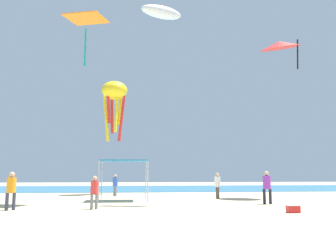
{
  "coord_description": "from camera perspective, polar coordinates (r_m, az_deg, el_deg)",
  "views": [
    {
      "loc": [
        -2.4,
        -19.67,
        1.79
      ],
      "look_at": [
        0.34,
        7.41,
        5.91
      ],
      "focal_mm": 40.71,
      "sensor_mm": 36.0,
      "label": 1
    }
  ],
  "objects": [
    {
      "name": "ground",
      "position": [
        19.9,
        1.21,
        -13.91
      ],
      "size": [
        110.0,
        110.0,
        0.1
      ],
      "primitive_type": "cube",
      "color": "#D1BA8C"
    },
    {
      "name": "ocean_strip",
      "position": [
        45.41,
        -2.79,
        -10.84
      ],
      "size": [
        110.0,
        18.93,
        0.03
      ],
      "primitive_type": "cube",
      "color": "teal",
      "rests_on": "ground"
    },
    {
      "name": "canopy_tent",
      "position": [
        25.61,
        -6.61,
        -6.99
      ],
      "size": [
        3.12,
        2.73,
        2.64
      ],
      "color": "#B2B2B7",
      "rests_on": "ground"
    },
    {
      "name": "person_near_tent",
      "position": [
        20.4,
        -22.42,
        -9.95
      ],
      "size": [
        0.44,
        0.44,
        1.85
      ],
      "rotation": [
        0.0,
        0.0,
        3.7
      ],
      "color": "#33384C",
      "rests_on": "ground"
    },
    {
      "name": "person_leftmost",
      "position": [
        19.77,
        -10.96,
        -10.85
      ],
      "size": [
        0.39,
        0.39,
        1.65
      ],
      "rotation": [
        0.0,
        0.0,
        3.87
      ],
      "color": "slate",
      "rests_on": "ground"
    },
    {
      "name": "person_central",
      "position": [
        23.38,
        14.58,
        -9.99
      ],
      "size": [
        0.5,
        0.45,
        1.9
      ],
      "rotation": [
        0.0,
        0.0,
        6.02
      ],
      "color": "black",
      "rests_on": "ground"
    },
    {
      "name": "person_rightmost",
      "position": [
        27.45,
        7.41,
        -10.06
      ],
      "size": [
        0.43,
        0.48,
        1.81
      ],
      "rotation": [
        0.0,
        0.0,
        4.77
      ],
      "color": "brown",
      "rests_on": "ground"
    },
    {
      "name": "person_far_shore",
      "position": [
        30.65,
        -7.91,
        -10.03
      ],
      "size": [
        0.4,
        0.42,
        1.68
      ],
      "rotation": [
        0.0,
        0.0,
        2.0
      ],
      "color": "slate",
      "rests_on": "ground"
    },
    {
      "name": "cooler_box",
      "position": [
        18.71,
        18.22,
        -13.14
      ],
      "size": [
        0.57,
        0.37,
        0.35
      ],
      "color": "red",
      "rests_on": "ground"
    },
    {
      "name": "kite_inflatable_white",
      "position": [
        39.1,
        -0.99,
        15.22
      ],
      "size": [
        4.61,
        3.0,
        1.72
      ],
      "rotation": [
        0.0,
        0.0,
        3.52
      ],
      "color": "white"
    },
    {
      "name": "kite_octopus_yellow",
      "position": [
        34.13,
        -8.02,
        3.27
      ],
      "size": [
        3.2,
        3.2,
        5.35
      ],
      "rotation": [
        0.0,
        0.0,
        0.84
      ],
      "color": "yellow"
    },
    {
      "name": "kite_delta_red",
      "position": [
        31.55,
        16.38,
        10.13
      ],
      "size": [
        4.41,
        4.42,
        2.86
      ],
      "rotation": [
        0.0,
        0.0,
        2.45
      ],
      "color": "red"
    },
    {
      "name": "kite_diamond_orange",
      "position": [
        25.69,
        -12.16,
        13.65
      ],
      "size": [
        2.94,
        2.94,
        3.29
      ],
      "rotation": [
        0.0,
        0.0,
        2.83
      ],
      "color": "orange"
    }
  ]
}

